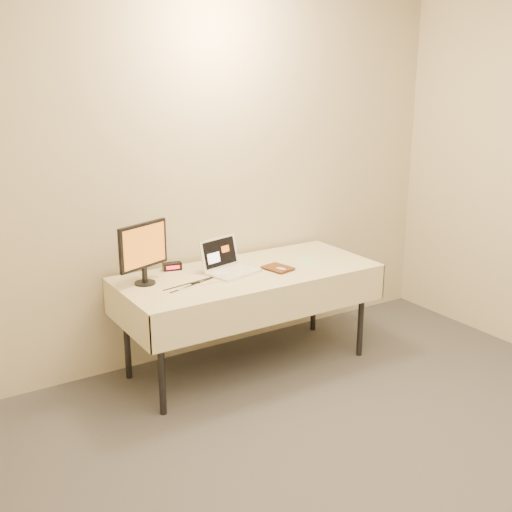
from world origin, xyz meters
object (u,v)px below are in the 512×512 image
laptop (227,264)px  monitor (143,249)px  table (248,279)px  book (271,258)px

laptop → monitor: bearing=159.0°
table → laptop: laptop is taller
laptop → book: 0.31m
laptop → monitor: size_ratio=0.95×
book → monitor: bearing=152.3°
laptop → book: size_ratio=1.94×
monitor → book: size_ratio=2.03×
table → book: book is taller
monitor → book: (0.85, -0.23, -0.14)m
table → monitor: size_ratio=4.46×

